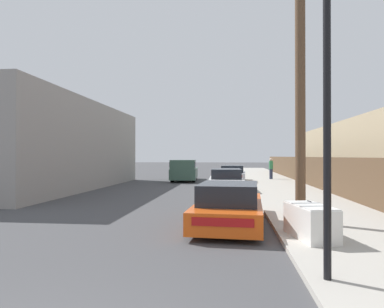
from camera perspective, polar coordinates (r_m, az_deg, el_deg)
sidewalk_curb at (r=26.25m, az=13.68°, el=-4.71°), size 4.20×63.00×0.12m
discarded_fridge at (r=8.71m, az=19.13°, el=-10.56°), size 1.03×1.75×0.81m
parked_sports_car_red at (r=10.25m, az=6.24°, el=-8.62°), size 2.17×4.81×1.28m
car_parked_mid at (r=19.52m, az=5.69°, el=-4.56°), size 2.01×4.22×1.34m
car_parked_far at (r=26.77m, az=6.82°, el=-3.41°), size 2.08×4.75×1.34m
pickup_truck at (r=28.20m, az=-1.32°, el=-2.75°), size 2.39×5.69×1.76m
utility_pole at (r=10.94m, az=17.58°, el=15.11°), size 1.80×0.29×9.47m
street_lamp at (r=5.85m, az=21.58°, el=8.09°), size 0.26×0.26×4.83m
wooden_fence at (r=24.43m, az=18.85°, el=-2.68°), size 0.08×45.35×1.88m
building_left_block at (r=23.81m, az=-23.15°, el=1.27°), size 7.00×16.66×5.45m
pedestrian at (r=29.85m, az=13.04°, el=-2.31°), size 0.34×0.34×1.78m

